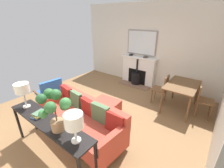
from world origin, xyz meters
The scene contains 18 objects.
ground_plane centered at (0.00, 0.00, 0.00)m, with size 5.54×5.27×0.01m, color olive.
wall_left centered at (-2.77, 0.00, 1.44)m, with size 0.12×5.27×2.89m, color beige.
fireplace centered at (-2.57, -0.14, 0.46)m, with size 0.58×1.37×1.06m.
mirror_over_mantel centered at (-2.68, -0.14, 1.55)m, with size 0.04×1.13×0.87m.
mantel_bowl_near centered at (-2.59, -0.50, 1.09)m, with size 0.15×0.15×0.06m.
mantel_bowl_far centered at (-2.59, 0.10, 1.08)m, with size 0.16×0.16×0.05m.
framed_print_on_back_wall centered at (1.36, 2.56, 1.45)m, with size 0.70×0.04×0.95m.
sofa centered at (0.68, 0.26, 0.37)m, with size 1.00×2.13×0.85m.
ottoman centered at (-0.20, 0.19, 0.24)m, with size 0.65×0.69×0.39m.
armchair_accent centered at (0.40, -1.36, 0.46)m, with size 0.73×0.65×0.83m.
console_table centered at (1.39, 0.26, 0.69)m, with size 0.38×1.95×0.78m.
table_lamp_near_end centered at (1.39, -0.47, 1.17)m, with size 0.26×0.26×0.50m.
table_lamp_far_end centered at (1.39, 1.00, 1.12)m, with size 0.26×0.26×0.46m.
potted_plant centered at (1.41, 0.59, 1.20)m, with size 0.43×0.53×0.64m.
book_stack centered at (1.39, 0.01, 0.81)m, with size 0.27×0.20×0.07m.
dining_table centered at (-1.67, 1.66, 0.66)m, with size 1.17×0.75×0.76m.
dining_chair_near_fireplace centered at (-1.67, 1.15, 0.52)m, with size 0.42×0.42×0.88m.
dining_chair_by_back_wall centered at (-1.66, 2.17, 0.52)m, with size 0.45×0.45×0.86m.
Camera 1 is at (2.37, 2.39, 2.38)m, focal length 24.15 mm.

